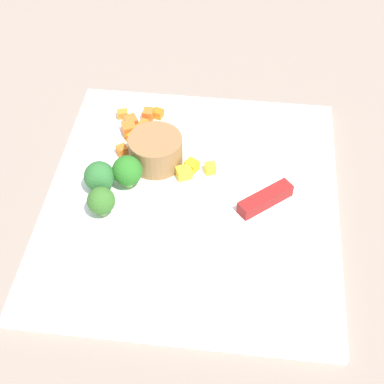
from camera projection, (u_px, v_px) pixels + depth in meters
ground_plane at (192, 203)px, 0.77m from camera, size 4.00×4.00×0.00m
cutting_board at (192, 200)px, 0.77m from camera, size 0.42×0.38×0.01m
prep_bowl at (156, 150)px, 0.79m from camera, size 0.07×0.07×0.04m
chef_knife at (224, 225)px, 0.72m from camera, size 0.23×0.26×0.02m
carrot_dice_0 at (129, 129)px, 0.84m from camera, size 0.03×0.02×0.02m
carrot_dice_1 at (131, 122)px, 0.85m from camera, size 0.03×0.02×0.02m
carrot_dice_2 at (144, 124)px, 0.85m from camera, size 0.02×0.01×0.01m
carrot_dice_3 at (158, 114)px, 0.87m from camera, size 0.02×0.02×0.01m
carrot_dice_4 at (140, 131)px, 0.84m from camera, size 0.02×0.02×0.02m
carrot_dice_5 at (148, 115)px, 0.86m from camera, size 0.02×0.02×0.02m
carrot_dice_6 at (132, 138)px, 0.83m from camera, size 0.02×0.02×0.01m
carrot_dice_7 at (122, 151)px, 0.81m from camera, size 0.02×0.02×0.01m
carrot_dice_8 at (140, 138)px, 0.83m from camera, size 0.02×0.02×0.01m
carrot_dice_9 at (150, 135)px, 0.84m from camera, size 0.02×0.02×0.01m
carrot_dice_10 at (122, 114)px, 0.87m from camera, size 0.02×0.02×0.01m
pepper_dice_0 at (210, 168)px, 0.79m from camera, size 0.02×0.02×0.01m
pepper_dice_1 at (192, 166)px, 0.79m from camera, size 0.02×0.02×0.02m
pepper_dice_2 at (184, 173)px, 0.78m from camera, size 0.02×0.03×0.01m
broccoli_floret_0 at (127, 171)px, 0.76m from camera, size 0.04×0.04×0.05m
broccoli_floret_1 at (101, 201)px, 0.73m from camera, size 0.04×0.04×0.04m
broccoli_floret_2 at (99, 178)px, 0.75m from camera, size 0.04×0.04×0.05m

